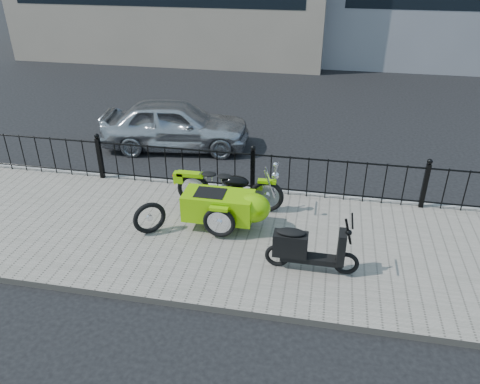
% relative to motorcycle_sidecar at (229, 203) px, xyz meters
% --- Properties ---
extents(ground, '(120.00, 120.00, 0.00)m').
position_rel_motorcycle_sidecar_xyz_m(ground, '(0.21, 0.10, -0.59)').
color(ground, black).
rests_on(ground, ground).
extents(sidewalk, '(30.00, 3.80, 0.12)m').
position_rel_motorcycle_sidecar_xyz_m(sidewalk, '(0.21, -0.40, -0.53)').
color(sidewalk, slate).
rests_on(sidewalk, ground).
extents(curb, '(30.00, 0.10, 0.12)m').
position_rel_motorcycle_sidecar_xyz_m(curb, '(0.21, 1.54, -0.53)').
color(curb, gray).
rests_on(curb, ground).
extents(iron_fence, '(14.11, 0.11, 1.08)m').
position_rel_motorcycle_sidecar_xyz_m(iron_fence, '(0.21, 1.40, -0.01)').
color(iron_fence, black).
rests_on(iron_fence, sidewalk).
extents(motorcycle_sidecar, '(2.28, 1.48, 0.98)m').
position_rel_motorcycle_sidecar_xyz_m(motorcycle_sidecar, '(0.00, 0.00, 0.00)').
color(motorcycle_sidecar, black).
rests_on(motorcycle_sidecar, sidewalk).
extents(scooter, '(1.54, 0.45, 1.04)m').
position_rel_motorcycle_sidecar_xyz_m(scooter, '(1.51, -1.12, -0.07)').
color(scooter, black).
rests_on(scooter, sidewalk).
extents(spare_tire, '(0.54, 0.48, 0.63)m').
position_rel_motorcycle_sidecar_xyz_m(spare_tire, '(-1.38, -0.57, -0.16)').
color(spare_tire, black).
rests_on(spare_tire, sidewalk).
extents(sedan_car, '(4.04, 2.07, 1.32)m').
position_rel_motorcycle_sidecar_xyz_m(sedan_car, '(-2.25, 3.68, 0.06)').
color(sedan_car, '#A4A6AB').
rests_on(sedan_car, ground).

